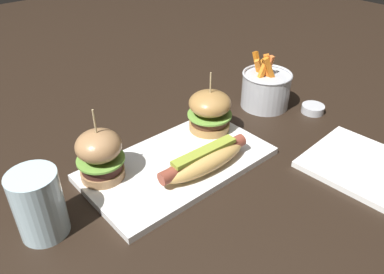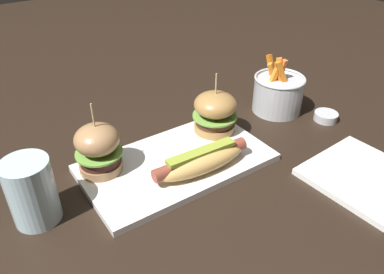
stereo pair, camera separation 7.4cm
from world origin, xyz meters
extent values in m
plane|color=black|center=(0.00, 0.00, 0.00)|extent=(3.00, 3.00, 0.00)
cube|color=white|center=(0.00, 0.00, 0.01)|extent=(0.36, 0.20, 0.01)
ellipsoid|color=tan|center=(0.02, -0.05, 0.03)|extent=(0.19, 0.07, 0.04)
cylinder|color=brown|center=(0.02, -0.05, 0.04)|extent=(0.20, 0.03, 0.02)
cube|color=olive|center=(0.02, -0.05, 0.05)|extent=(0.14, 0.03, 0.01)
cylinder|color=#A2774D|center=(-0.13, 0.05, 0.02)|extent=(0.08, 0.08, 0.02)
cylinder|color=#3D1F1A|center=(-0.13, 0.05, 0.04)|extent=(0.07, 0.07, 0.02)
cylinder|color=#6B9E3D|center=(-0.13, 0.05, 0.05)|extent=(0.09, 0.09, 0.00)
ellipsoid|color=#A2774D|center=(-0.13, 0.05, 0.08)|extent=(0.08, 0.08, 0.05)
cylinder|color=tan|center=(-0.13, 0.05, 0.12)|extent=(0.00, 0.00, 0.06)
cylinder|color=#A27740|center=(0.13, 0.05, 0.02)|extent=(0.09, 0.09, 0.02)
cylinder|color=#482A1A|center=(0.13, 0.05, 0.04)|extent=(0.08, 0.08, 0.02)
cylinder|color=#6B9E3D|center=(0.13, 0.05, 0.05)|extent=(0.10, 0.10, 0.00)
ellipsoid|color=#A27740|center=(0.13, 0.05, 0.08)|extent=(0.09, 0.09, 0.05)
cylinder|color=tan|center=(0.13, 0.05, 0.12)|extent=(0.00, 0.00, 0.06)
cylinder|color=#B7BABF|center=(0.32, 0.05, 0.04)|extent=(0.12, 0.12, 0.08)
torus|color=#B7BABF|center=(0.32, 0.05, 0.08)|extent=(0.12, 0.12, 0.01)
cube|color=orange|center=(0.30, 0.06, 0.08)|extent=(0.04, 0.02, 0.06)
cube|color=orange|center=(0.32, 0.05, 0.09)|extent=(0.03, 0.03, 0.09)
cube|color=orange|center=(0.32, 0.07, 0.08)|extent=(0.04, 0.03, 0.07)
cube|color=orange|center=(0.32, 0.05, 0.09)|extent=(0.02, 0.02, 0.08)
cube|color=orange|center=(0.32, 0.08, 0.09)|extent=(0.01, 0.04, 0.08)
cube|color=orange|center=(0.33, 0.08, 0.08)|extent=(0.02, 0.02, 0.06)
cube|color=orange|center=(0.32, 0.04, 0.09)|extent=(0.04, 0.03, 0.08)
cylinder|color=#B7BABF|center=(0.38, -0.05, 0.01)|extent=(0.05, 0.05, 0.02)
cylinder|color=beige|center=(0.38, -0.05, 0.01)|extent=(0.04, 0.04, 0.00)
cube|color=white|center=(0.27, -0.23, 0.01)|extent=(0.20, 0.20, 0.01)
cylinder|color=silver|center=(-0.26, 0.01, 0.06)|extent=(0.08, 0.08, 0.11)
camera|label=1|loc=(-0.37, -0.46, 0.46)|focal=35.54mm
camera|label=2|loc=(-0.31, -0.51, 0.46)|focal=35.54mm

